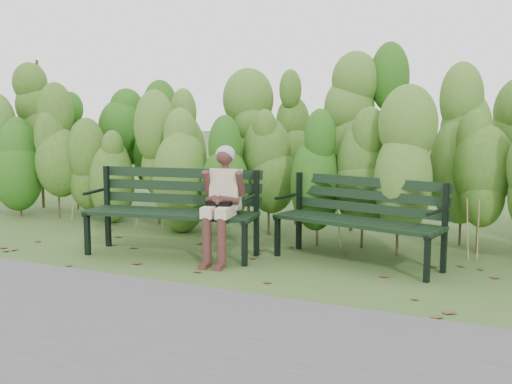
% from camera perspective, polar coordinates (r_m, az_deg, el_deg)
% --- Properties ---
extents(ground, '(80.00, 80.00, 0.00)m').
position_cam_1_polar(ground, '(6.53, -1.31, -6.91)').
color(ground, '#305021').
extents(footpath, '(60.00, 2.50, 0.01)m').
position_cam_1_polar(footpath, '(4.75, -13.51, -12.70)').
color(footpath, '#474749').
rests_on(footpath, ground).
extents(hedge_band, '(11.04, 1.67, 2.42)m').
position_cam_1_polar(hedge_band, '(8.04, 4.59, 4.89)').
color(hedge_band, '#47381E').
rests_on(hedge_band, ground).
extents(leaf_litter, '(6.07, 2.06, 0.01)m').
position_cam_1_polar(leaf_litter, '(6.28, -1.01, -7.47)').
color(leaf_litter, brown).
rests_on(leaf_litter, ground).
extents(bench_left, '(2.06, 0.96, 0.99)m').
position_cam_1_polar(bench_left, '(6.98, -7.76, -1.14)').
color(bench_left, black).
rests_on(bench_left, ground).
extents(bench_right, '(1.94, 0.99, 0.93)m').
position_cam_1_polar(bench_right, '(6.62, 9.96, -1.99)').
color(bench_right, black).
rests_on(bench_right, ground).
extents(seated_woman, '(0.49, 0.72, 1.27)m').
position_cam_1_polar(seated_woman, '(6.55, -3.25, -0.28)').
color(seated_woman, beige).
rests_on(seated_woman, ground).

